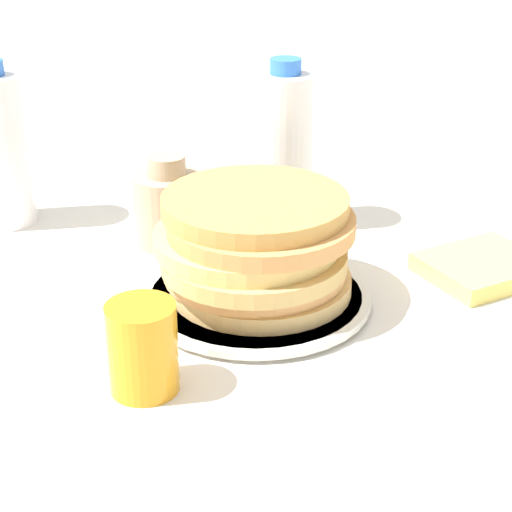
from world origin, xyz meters
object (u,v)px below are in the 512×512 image
juice_glass (143,348)px  cream_jug (168,206)px  plate (256,297)px  water_bottle_near (284,149)px  pancake_stack (256,246)px

juice_glass → cream_jug: cream_jug is taller
plate → water_bottle_near: water_bottle_near is taller
pancake_stack → cream_jug: size_ratio=1.86×
plate → juice_glass: size_ratio=2.90×
cream_jug → water_bottle_near: 0.16m
pancake_stack → juice_glass: bearing=-167.0°
plate → juice_glass: juice_glass is taller
pancake_stack → water_bottle_near: water_bottle_near is taller
cream_jug → water_bottle_near: size_ratio=0.52×
cream_jug → water_bottle_near: (0.14, -0.06, 0.05)m
plate → juice_glass: bearing=-167.3°
plate → pancake_stack: pancake_stack is taller
pancake_stack → water_bottle_near: size_ratio=0.98×
plate → water_bottle_near: size_ratio=1.15×
juice_glass → water_bottle_near: 0.39m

